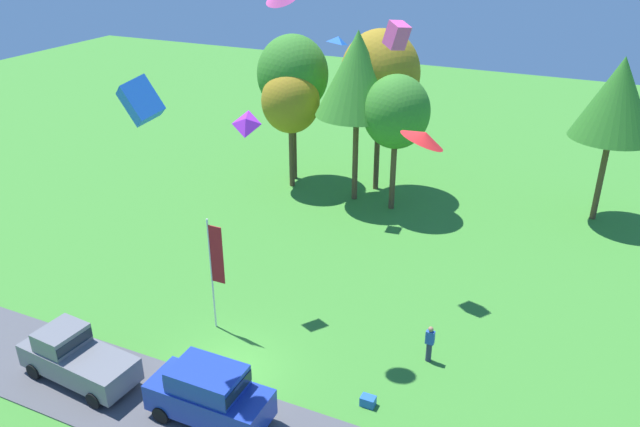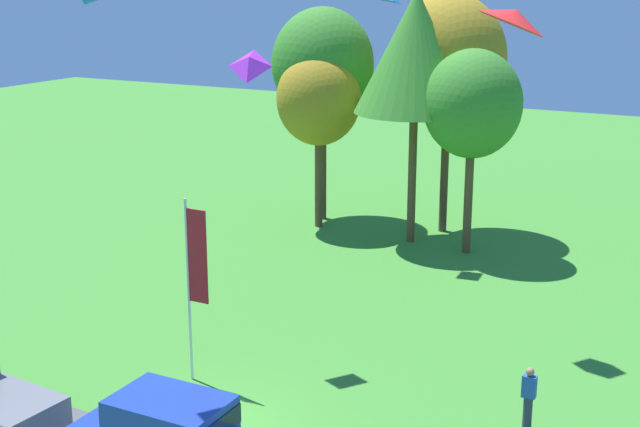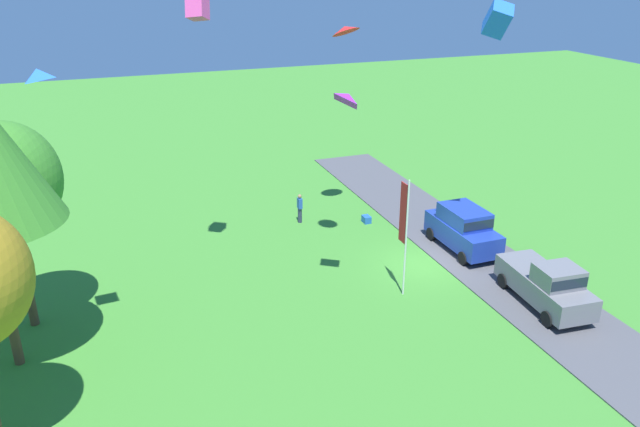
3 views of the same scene
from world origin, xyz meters
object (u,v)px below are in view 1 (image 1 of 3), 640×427
object	(u,v)px
tree_center_back	(617,99)
kite_delta_topmost	(424,137)
flag_banner	(215,262)
cooler_box	(368,401)
tree_right_of_center	(357,74)
person_on_lawn	(430,343)
kite_box_high_left	(397,35)
kite_box_over_trees	(141,101)
tree_far_right	(291,102)
car_suv_near_entrance	(209,392)
car_pickup_by_flagpole	(75,356)
tree_lone_near	(380,74)
tree_far_left	(396,112)
tree_left_of_center	(293,75)
kite_diamond_mid_center	(338,40)
kite_diamond_near_flag	(246,123)

from	to	relation	value
tree_center_back	kite_delta_topmost	size ratio (longest dim) A/B	6.67
flag_banner	cooler_box	bearing A→B (deg)	-13.23
flag_banner	tree_right_of_center	bearing A→B (deg)	89.41
person_on_lawn	tree_center_back	world-z (taller)	tree_center_back
cooler_box	kite_box_high_left	distance (m)	15.43
kite_box_over_trees	tree_right_of_center	bearing A→B (deg)	91.76
tree_far_right	car_suv_near_entrance	bearing A→B (deg)	-70.65
car_pickup_by_flagpole	tree_lone_near	bearing A→B (deg)	79.88
tree_right_of_center	tree_far_left	bearing A→B (deg)	-8.42
kite_box_over_trees	tree_left_of_center	bearing A→B (deg)	105.03
person_on_lawn	kite_box_over_trees	xyz separation A→B (m)	(-8.46, -6.02, 10.85)
kite_box_high_left	flag_banner	bearing A→B (deg)	-125.46
tree_center_back	kite_box_over_trees	xyz separation A→B (m)	(-13.94, -23.62, 4.15)
kite_diamond_mid_center	kite_delta_topmost	bearing A→B (deg)	-57.62
car_suv_near_entrance	tree_right_of_center	bearing A→B (deg)	97.32
tree_far_right	tree_left_of_center	bearing A→B (deg)	110.08
flag_banner	kite_box_over_trees	world-z (taller)	kite_box_over_trees
kite_box_over_trees	kite_delta_topmost	size ratio (longest dim) A/B	0.83
car_suv_near_entrance	kite_diamond_near_flag	size ratio (longest dim) A/B	4.24
kite_box_over_trees	kite_delta_topmost	bearing A→B (deg)	22.87
tree_right_of_center	tree_left_of_center	bearing A→B (deg)	163.51
tree_center_back	cooler_box	size ratio (longest dim) A/B	17.81
tree_far_right	flag_banner	bearing A→B (deg)	-74.18
flag_banner	kite_diamond_near_flag	world-z (taller)	kite_diamond_near_flag
person_on_lawn	tree_lone_near	distance (m)	19.69
kite_diamond_mid_center	kite_delta_topmost	distance (m)	17.09
kite_delta_topmost	kite_diamond_near_flag	world-z (taller)	kite_delta_topmost
tree_far_left	kite_diamond_near_flag	size ratio (longest dim) A/B	7.92
car_suv_near_entrance	tree_right_of_center	xyz separation A→B (m)	(-2.69, 20.92, 7.00)
tree_lone_near	tree_far_left	distance (m)	3.64
tree_far_left	kite_delta_topmost	bearing A→B (deg)	-69.42
flag_banner	car_suv_near_entrance	bearing A→B (deg)	-60.31
person_on_lawn	tree_far_right	xyz separation A→B (m)	(-13.82, 14.43, 5.09)
kite_box_over_trees	kite_box_high_left	bearing A→B (deg)	69.00
kite_box_over_trees	tree_far_left	bearing A→B (deg)	83.97
cooler_box	kite_diamond_mid_center	bearing A→B (deg)	117.43
tree_right_of_center	kite_box_high_left	distance (m)	10.68
tree_left_of_center	kite_diamond_mid_center	distance (m)	7.05
tree_center_back	kite_delta_topmost	bearing A→B (deg)	-105.83
tree_center_back	flag_banner	xyz separation A→B (m)	(-14.73, -19.32, -4.11)
tree_left_of_center	tree_far_right	bearing A→B (deg)	-69.92
tree_far_left	kite_delta_topmost	xyz separation A→B (m)	(6.14, -16.34, 4.33)
tree_far_right	kite_diamond_near_flag	distance (m)	14.74
person_on_lawn	kite_diamond_mid_center	size ratio (longest dim) A/B	1.71
tree_lone_near	cooler_box	distance (m)	22.51
car_suv_near_entrance	tree_left_of_center	xyz separation A→B (m)	(-7.91, 22.46, 6.11)
tree_right_of_center	kite_diamond_mid_center	bearing A→B (deg)	-97.44
car_suv_near_entrance	kite_diamond_mid_center	world-z (taller)	kite_diamond_mid_center
person_on_lawn	tree_far_left	bearing A→B (deg)	114.77
car_pickup_by_flagpole	tree_center_back	size ratio (longest dim) A/B	0.51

